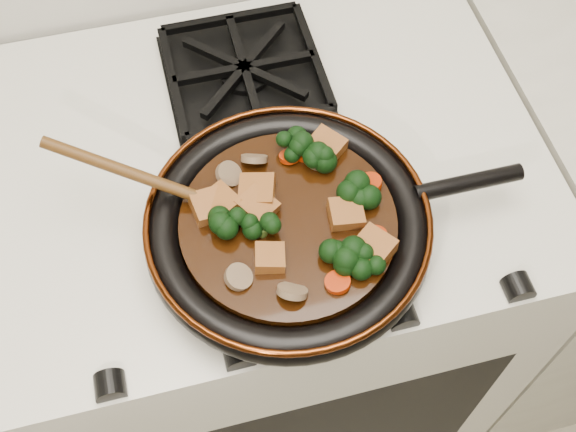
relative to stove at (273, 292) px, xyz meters
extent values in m
cube|color=beige|center=(0.00, 0.00, 0.00)|extent=(0.76, 0.60, 0.90)
cylinder|color=black|center=(-0.01, -0.15, 0.48)|extent=(0.33, 0.33, 0.01)
torus|color=black|center=(-0.01, -0.15, 0.49)|extent=(0.35, 0.35, 0.04)
torus|color=#4C200A|center=(-0.01, -0.15, 0.51)|extent=(0.35, 0.35, 0.01)
cylinder|color=black|center=(0.22, -0.15, 0.51)|extent=(0.14, 0.02, 0.02)
cylinder|color=black|center=(-0.01, -0.15, 0.50)|extent=(0.27, 0.27, 0.02)
cube|color=brown|center=(-0.08, -0.11, 0.52)|extent=(0.06, 0.06, 0.03)
cube|color=brown|center=(0.06, -0.16, 0.52)|extent=(0.05, 0.04, 0.03)
cube|color=brown|center=(-0.04, -0.13, 0.52)|extent=(0.06, 0.06, 0.03)
cube|color=brown|center=(0.06, -0.06, 0.52)|extent=(0.06, 0.06, 0.03)
cube|color=brown|center=(-0.04, -0.20, 0.52)|extent=(0.04, 0.04, 0.02)
cube|color=brown|center=(-0.04, -0.10, 0.52)|extent=(0.06, 0.05, 0.03)
cube|color=brown|center=(0.08, -0.21, 0.52)|extent=(0.06, 0.06, 0.03)
cube|color=brown|center=(-0.10, -0.11, 0.52)|extent=(0.05, 0.05, 0.03)
cylinder|color=#A42404|center=(0.02, -0.06, 0.51)|extent=(0.03, 0.03, 0.02)
cylinder|color=#A42404|center=(0.05, -0.07, 0.51)|extent=(0.03, 0.03, 0.01)
cylinder|color=#A42404|center=(0.03, -0.24, 0.51)|extent=(0.03, 0.03, 0.01)
cylinder|color=#A42404|center=(0.10, -0.12, 0.51)|extent=(0.03, 0.03, 0.02)
cylinder|color=#A42404|center=(0.09, -0.20, 0.51)|extent=(0.03, 0.03, 0.02)
cylinder|color=#A42404|center=(0.04, -0.06, 0.51)|extent=(0.03, 0.03, 0.01)
cylinder|color=brown|center=(-0.08, -0.21, 0.52)|extent=(0.04, 0.04, 0.02)
cylinder|color=brown|center=(0.05, -0.07, 0.52)|extent=(0.05, 0.05, 0.03)
cylinder|color=brown|center=(-0.06, -0.07, 0.52)|extent=(0.05, 0.05, 0.03)
cylinder|color=brown|center=(-0.03, -0.05, 0.52)|extent=(0.04, 0.04, 0.03)
cylinder|color=brown|center=(-0.03, -0.24, 0.52)|extent=(0.05, 0.04, 0.03)
ellipsoid|color=#4D2E10|center=(-0.08, -0.11, 0.51)|extent=(0.07, 0.06, 0.02)
cylinder|color=#4D2E10|center=(-0.18, -0.06, 0.55)|extent=(0.02, 0.02, 0.22)
camera|label=1|loc=(-0.12, -0.58, 1.26)|focal=45.00mm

